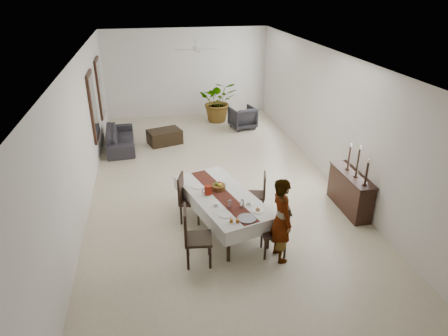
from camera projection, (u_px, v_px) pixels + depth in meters
floor at (215, 186)px, 10.08m from camera, size 6.00×12.00×0.00m
ceiling at (213, 57)px, 8.71m from camera, size 6.00×12.00×0.02m
wall_back at (187, 73)px, 14.72m from camera, size 6.00×0.02×3.20m
wall_front at (314, 318)px, 4.07m from camera, size 6.00×0.02×3.20m
wall_left at (82, 135)px, 8.88m from camera, size 0.02×12.00×3.20m
wall_right at (333, 118)px, 9.91m from camera, size 0.02×12.00×3.20m
dining_table_top at (222, 196)px, 8.18m from camera, size 1.59×2.52×0.05m
table_leg_fl at (228, 246)px, 7.26m from camera, size 0.08×0.08×0.68m
table_leg_fr at (268, 233)px, 7.62m from camera, size 0.08×0.08×0.68m
table_leg_bl at (183, 193)px, 9.05m from camera, size 0.08×0.08×0.68m
table_leg_br at (217, 185)px, 9.40m from camera, size 0.08×0.08×0.68m
tablecloth_top at (222, 195)px, 8.16m from camera, size 1.81×2.74×0.01m
tablecloth_drape_left at (196, 207)px, 7.99m from camera, size 0.71×2.42×0.29m
tablecloth_drape_right at (246, 195)px, 8.46m from camera, size 0.71×2.42×0.29m
tablecloth_drape_near at (253, 232)px, 7.22m from camera, size 1.11×0.33×0.29m
tablecloth_drape_far at (197, 177)px, 9.23m from camera, size 1.11×0.33×0.29m
table_runner at (222, 195)px, 8.16m from camera, size 1.01×2.44×0.00m
red_pitcher at (208, 190)px, 8.14m from camera, size 0.18×0.18×0.20m
pitcher_handle at (204, 191)px, 8.10m from camera, size 0.12×0.05×0.12m
wine_glass_near at (242, 204)px, 7.66m from camera, size 0.07×0.07×0.17m
wine_glass_mid at (230, 204)px, 7.65m from camera, size 0.07×0.07×0.17m
teacup_right at (249, 203)px, 7.80m from camera, size 0.09×0.09×0.06m
saucer_right at (249, 204)px, 7.81m from camera, size 0.15×0.15×0.01m
teacup_left at (216, 204)px, 7.75m from camera, size 0.09×0.09×0.06m
saucer_left at (216, 205)px, 7.76m from camera, size 0.15×0.15×0.01m
plate_near_right at (258, 211)px, 7.59m from camera, size 0.23×0.23×0.01m
bread_near_right at (258, 209)px, 7.57m from camera, size 0.09×0.09×0.09m
plate_near_left at (226, 215)px, 7.45m from camera, size 0.23×0.23×0.01m
plate_far_left at (197, 187)px, 8.46m from camera, size 0.23×0.23×0.01m
serving_tray at (247, 218)px, 7.33m from camera, size 0.35×0.35×0.02m
jam_jar_a at (238, 221)px, 7.21m from camera, size 0.06×0.06×0.07m
jam_jar_b at (231, 221)px, 7.22m from camera, size 0.06×0.06×0.07m
fruit_basket at (219, 187)px, 8.36m from camera, size 0.29×0.29×0.10m
fruit_red at (219, 183)px, 8.35m from camera, size 0.09×0.09×0.09m
fruit_green at (216, 184)px, 8.33m from camera, size 0.08×0.08×0.08m
fruit_yellow at (220, 185)px, 8.29m from camera, size 0.08×0.08×0.08m
chair_right_near_seat at (274, 232)px, 7.43m from camera, size 0.50×0.50×0.05m
chair_right_near_leg_fl at (285, 248)px, 7.38m from camera, size 0.05×0.05×0.45m
chair_right_near_leg_fr at (281, 237)px, 7.72m from camera, size 0.05×0.05×0.45m
chair_right_near_leg_bl at (265, 249)px, 7.35m from camera, size 0.05×0.05×0.45m
chair_right_near_leg_br at (262, 238)px, 7.69m from camera, size 0.05×0.05×0.45m
chair_right_near_back at (286, 217)px, 7.31m from camera, size 0.09×0.46×0.58m
chair_right_far_seat at (256, 195)px, 8.82m from camera, size 0.48×0.48×0.04m
chair_right_far_leg_fl at (263, 207)px, 8.76m from camera, size 0.05×0.05×0.39m
chair_right_far_leg_fr at (263, 200)px, 9.05m from camera, size 0.05×0.05×0.39m
chair_right_far_leg_bl at (248, 207)px, 8.78m from camera, size 0.05×0.05×0.39m
chair_right_far_leg_br at (248, 200)px, 9.07m from camera, size 0.05×0.05×0.39m
chair_right_far_back at (264, 185)px, 8.70m from camera, size 0.13×0.39×0.50m
chair_left_near_seat at (198, 239)px, 7.17m from camera, size 0.53×0.53×0.06m
chair_left_near_leg_fl at (188, 245)px, 7.45m from camera, size 0.05×0.05×0.48m
chair_left_near_leg_fr at (188, 259)px, 7.09m from camera, size 0.05×0.05×0.48m
chair_left_near_leg_bl at (209, 244)px, 7.48m from camera, size 0.05×0.05×0.48m
chair_left_near_leg_br at (210, 257)px, 7.12m from camera, size 0.05×0.05×0.48m
chair_left_near_back at (185, 224)px, 7.01m from camera, size 0.10×0.49×0.62m
chair_left_far_seat at (191, 201)px, 8.47m from camera, size 0.56×0.56×0.05m
chair_left_far_leg_fl at (185, 206)px, 8.76m from camera, size 0.06×0.06×0.45m
chair_left_far_leg_fr at (181, 215)px, 8.43m from camera, size 0.06×0.06×0.45m
chair_left_far_leg_bl at (201, 207)px, 8.72m from camera, size 0.06×0.06×0.45m
chair_left_far_leg_br at (198, 216)px, 8.39m from camera, size 0.06×0.06×0.45m
chair_left_far_back at (181, 188)px, 8.36m from camera, size 0.17×0.44×0.57m
woman at (281, 220)px, 7.16m from camera, size 0.44×0.63×1.64m
sideboard_body at (350, 192)px, 8.91m from camera, size 0.38×1.42×0.85m
sideboard_top at (353, 175)px, 8.72m from camera, size 0.42×1.48×0.03m
candlestick_near_base at (365, 184)px, 8.25m from camera, size 0.09×0.09×0.03m
candlestick_near_shaft at (367, 173)px, 8.14m from camera, size 0.05×0.05×0.47m
candlestick_near_candle at (369, 161)px, 8.02m from camera, size 0.03×0.03×0.08m
candlestick_mid_base at (356, 176)px, 8.58m from camera, size 0.09×0.09×0.03m
candlestick_mid_shaft at (358, 163)px, 8.45m from camera, size 0.05×0.05×0.62m
candlestick_mid_candle at (360, 148)px, 8.30m from camera, size 0.03×0.03×0.08m
candlestick_far_base at (348, 169)px, 8.92m from camera, size 0.09×0.09×0.03m
candlestick_far_shaft at (349, 158)px, 8.80m from camera, size 0.05×0.05×0.52m
candlestick_far_candle at (351, 145)px, 8.68m from camera, size 0.03×0.03×0.08m
sofa at (120, 138)px, 12.28m from camera, size 0.90×2.09×0.60m
armchair at (243, 117)px, 13.89m from camera, size 0.96×0.98×0.75m
coffee_table at (165, 137)px, 12.62m from camera, size 1.16×0.94×0.44m
potted_plant at (219, 101)px, 14.42m from camera, size 1.51×1.36×1.50m
mirror_frame_near at (93, 107)px, 10.83m from camera, size 0.06×1.05×1.85m
mirror_glass_near at (95, 107)px, 10.84m from camera, size 0.01×0.90×1.70m
mirror_frame_far at (100, 88)px, 12.70m from camera, size 0.06×1.05×1.85m
mirror_glass_far at (101, 88)px, 12.70m from camera, size 0.01×0.90×1.70m
fan_rod at (196, 42)px, 11.41m from camera, size 0.04×0.04×0.20m
fan_hub at (196, 49)px, 11.50m from camera, size 0.16×0.16×0.08m
fan_blade_n at (195, 48)px, 11.81m from camera, size 0.10×0.55×0.01m
fan_blade_s at (198, 51)px, 11.19m from camera, size 0.10×0.55×0.01m
fan_blade_e at (208, 49)px, 11.56m from camera, size 0.55×0.10×0.01m
fan_blade_w at (184, 50)px, 11.44m from camera, size 0.55×0.10×0.01m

